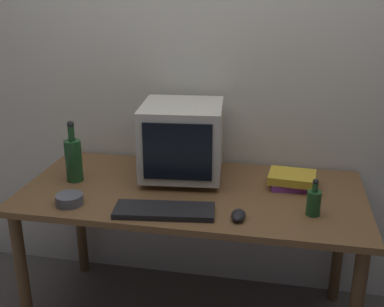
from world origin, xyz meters
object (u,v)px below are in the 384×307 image
object	(u,v)px
keyboard	(164,211)
cd_spindle	(69,199)
bottle_tall	(73,159)
book_stack	(291,180)
bottle_short	(314,202)
computer_mouse	(238,215)
crt_monitor	(182,140)

from	to	relation	value
keyboard	cd_spindle	bearing A→B (deg)	172.39
cd_spindle	keyboard	bearing A→B (deg)	-0.46
bottle_tall	book_stack	size ratio (longest dim) A/B	1.33
book_stack	cd_spindle	bearing A→B (deg)	-158.54
bottle_short	book_stack	bearing A→B (deg)	108.47
computer_mouse	cd_spindle	distance (m)	0.74
computer_mouse	bottle_tall	world-z (taller)	bottle_tall
bottle_tall	cd_spindle	distance (m)	0.28
computer_mouse	book_stack	bearing A→B (deg)	61.82
crt_monitor	bottle_tall	size ratio (longest dim) A/B	1.39
keyboard	bottle_short	size ratio (longest dim) A/B	2.59
keyboard	bottle_tall	bearing A→B (deg)	146.45
crt_monitor	cd_spindle	size ratio (longest dim) A/B	3.50
crt_monitor	cd_spindle	xyz separation A→B (m)	(-0.42, -0.39, -0.17)
crt_monitor	bottle_short	bearing A→B (deg)	-25.07
crt_monitor	keyboard	distance (m)	0.44
bottle_short	cd_spindle	bearing A→B (deg)	-174.29
bottle_tall	keyboard	bearing A→B (deg)	-26.40
crt_monitor	book_stack	xyz separation A→B (m)	(0.53, -0.02, -0.16)
computer_mouse	bottle_short	world-z (taller)	bottle_short
bottle_tall	bottle_short	xyz separation A→B (m)	(1.13, -0.15, -0.05)
bottle_short	cd_spindle	size ratio (longest dim) A/B	1.35
bottle_tall	cd_spindle	size ratio (longest dim) A/B	2.52
crt_monitor	computer_mouse	bearing A→B (deg)	-50.78
computer_mouse	bottle_tall	xyz separation A→B (m)	(-0.82, 0.25, 0.10)
cd_spindle	book_stack	bearing A→B (deg)	21.46
crt_monitor	computer_mouse	distance (m)	0.53
bottle_tall	cd_spindle	world-z (taller)	bottle_tall
bottle_short	book_stack	distance (m)	0.28
keyboard	bottle_short	xyz separation A→B (m)	(0.61, 0.11, 0.05)
bottle_tall	cd_spindle	bearing A→B (deg)	-70.87
book_stack	bottle_short	bearing A→B (deg)	-71.53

